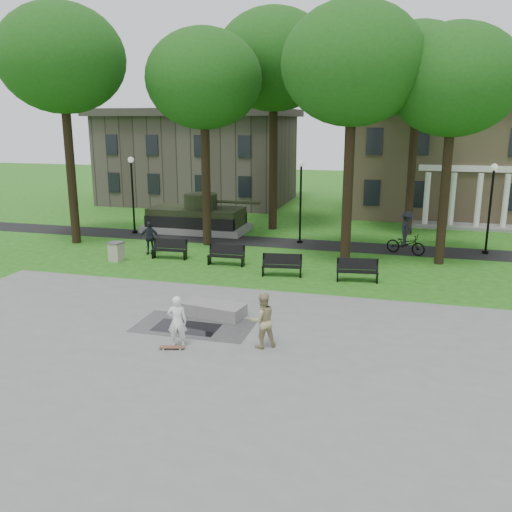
# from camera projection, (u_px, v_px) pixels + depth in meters

# --- Properties ---
(ground) EXTENTS (120.00, 120.00, 0.00)m
(ground) POSITION_uv_depth(u_px,v_px,m) (224.00, 313.00, 19.88)
(ground) COLOR #235614
(ground) RESTS_ON ground
(plaza) EXTENTS (22.00, 16.00, 0.02)m
(plaza) POSITION_uv_depth(u_px,v_px,m) (167.00, 371.00, 15.19)
(plaza) COLOR gray
(plaza) RESTS_ON ground
(footpath) EXTENTS (44.00, 2.60, 0.01)m
(footpath) POSITION_uv_depth(u_px,v_px,m) (290.00, 243.00, 31.11)
(footpath) COLOR black
(footpath) RESTS_ON ground
(building_right) EXTENTS (17.00, 12.00, 8.60)m
(building_right) POSITION_uv_depth(u_px,v_px,m) (459.00, 155.00, 40.61)
(building_right) COLOR #9E8460
(building_right) RESTS_ON ground
(building_left) EXTENTS (15.00, 10.00, 7.20)m
(building_left) POSITION_uv_depth(u_px,v_px,m) (200.00, 160.00, 46.61)
(building_left) COLOR #4C443D
(building_left) RESTS_ON ground
(tree_0) EXTENTS (6.80, 6.80, 12.97)m
(tree_0) POSITION_uv_depth(u_px,v_px,m) (62.00, 59.00, 28.92)
(tree_0) COLOR black
(tree_0) RESTS_ON ground
(tree_1) EXTENTS (6.20, 6.20, 11.63)m
(tree_1) POSITION_uv_depth(u_px,v_px,m) (204.00, 80.00, 28.68)
(tree_1) COLOR black
(tree_1) RESTS_ON ground
(tree_2) EXTENTS (6.60, 6.60, 12.16)m
(tree_2) POSITION_uv_depth(u_px,v_px,m) (353.00, 65.00, 24.68)
(tree_2) COLOR black
(tree_2) RESTS_ON ground
(tree_3) EXTENTS (6.00, 6.00, 11.19)m
(tree_3) POSITION_uv_depth(u_px,v_px,m) (454.00, 81.00, 24.65)
(tree_3) COLOR black
(tree_3) RESTS_ON ground
(tree_4) EXTENTS (7.20, 7.20, 13.50)m
(tree_4) POSITION_uv_depth(u_px,v_px,m) (274.00, 61.00, 32.84)
(tree_4) COLOR black
(tree_4) RESTS_ON ground
(tree_5) EXTENTS (6.40, 6.40, 12.44)m
(tree_5) POSITION_uv_depth(u_px,v_px,m) (419.00, 71.00, 31.32)
(tree_5) COLOR black
(tree_5) RESTS_ON ground
(lamp_left) EXTENTS (0.36, 0.36, 4.73)m
(lamp_left) POSITION_uv_depth(u_px,v_px,m) (132.00, 189.00, 33.26)
(lamp_left) COLOR black
(lamp_left) RESTS_ON ground
(lamp_mid) EXTENTS (0.36, 0.36, 4.73)m
(lamp_mid) POSITION_uv_depth(u_px,v_px,m) (301.00, 195.00, 30.59)
(lamp_mid) COLOR black
(lamp_mid) RESTS_ON ground
(lamp_right) EXTENTS (0.36, 0.36, 4.73)m
(lamp_right) POSITION_uv_depth(u_px,v_px,m) (491.00, 201.00, 28.04)
(lamp_right) COLOR black
(lamp_right) RESTS_ON ground
(tank_monument) EXTENTS (7.45, 3.40, 2.40)m
(tank_monument) POSITION_uv_depth(u_px,v_px,m) (197.00, 218.00, 34.42)
(tank_monument) COLOR gray
(tank_monument) RESTS_ON ground
(puddle) EXTENTS (2.20, 1.20, 0.00)m
(puddle) POSITION_uv_depth(u_px,v_px,m) (186.00, 327.00, 18.40)
(puddle) COLOR black
(puddle) RESTS_ON plaza
(concrete_block) EXTENTS (2.33, 1.35, 0.45)m
(concrete_block) POSITION_uv_depth(u_px,v_px,m) (214.00, 309.00, 19.49)
(concrete_block) COLOR gray
(concrete_block) RESTS_ON plaza
(skateboard) EXTENTS (0.81, 0.39, 0.07)m
(skateboard) POSITION_uv_depth(u_px,v_px,m) (172.00, 348.00, 16.65)
(skateboard) COLOR brown
(skateboard) RESTS_ON plaza
(skateboarder) EXTENTS (0.69, 0.56, 1.64)m
(skateboarder) POSITION_uv_depth(u_px,v_px,m) (177.00, 321.00, 16.67)
(skateboarder) COLOR white
(skateboarder) RESTS_ON plaza
(friend_watching) EXTENTS (1.08, 1.02, 1.75)m
(friend_watching) POSITION_uv_depth(u_px,v_px,m) (262.00, 320.00, 16.63)
(friend_watching) COLOR tan
(friend_watching) RESTS_ON plaza
(pedestrian_walker) EXTENTS (1.09, 0.66, 1.74)m
(pedestrian_walker) POSITION_uv_depth(u_px,v_px,m) (149.00, 238.00, 28.45)
(pedestrian_walker) COLOR #21252C
(pedestrian_walker) RESTS_ON ground
(cyclist) EXTENTS (2.21, 1.41, 2.27)m
(cyclist) POSITION_uv_depth(u_px,v_px,m) (406.00, 237.00, 28.41)
(cyclist) COLOR black
(cyclist) RESTS_ON ground
(park_bench_0) EXTENTS (1.83, 0.64, 1.00)m
(park_bench_0) POSITION_uv_depth(u_px,v_px,m) (170.00, 248.00, 27.60)
(park_bench_0) COLOR black
(park_bench_0) RESTS_ON ground
(park_bench_1) EXTENTS (1.81, 0.58, 1.00)m
(park_bench_1) POSITION_uv_depth(u_px,v_px,m) (227.00, 254.00, 26.35)
(park_bench_1) COLOR black
(park_bench_1) RESTS_ON ground
(park_bench_2) EXTENTS (1.84, 0.77, 1.00)m
(park_bench_2) POSITION_uv_depth(u_px,v_px,m) (282.00, 265.00, 24.50)
(park_bench_2) COLOR black
(park_bench_2) RESTS_ON ground
(park_bench_3) EXTENTS (1.84, 0.74, 1.00)m
(park_bench_3) POSITION_uv_depth(u_px,v_px,m) (358.00, 270.00, 23.67)
(park_bench_3) COLOR black
(park_bench_3) RESTS_ON ground
(trash_bin) EXTENTS (0.74, 0.74, 0.96)m
(trash_bin) POSITION_uv_depth(u_px,v_px,m) (116.00, 251.00, 27.12)
(trash_bin) COLOR #BEAF9C
(trash_bin) RESTS_ON ground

